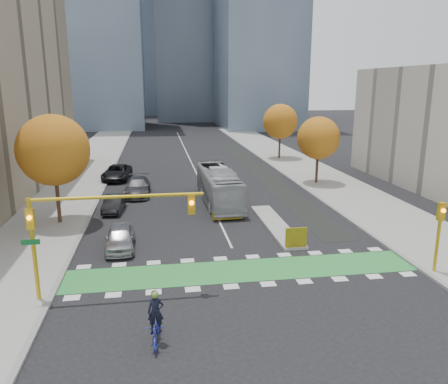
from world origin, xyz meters
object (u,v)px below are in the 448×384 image
object	(u,v)px
parked_car_c	(138,187)
parked_car_d	(117,173)
tree_west	(53,150)
tree_east_far	(280,122)
tree_east_near	(318,138)
bus	(219,186)
hazard_board	(296,237)
traffic_signal_west	(88,220)
cyclist	(156,326)
traffic_signal_east	(439,227)
parked_car_a	(120,238)
parked_car_b	(114,204)

from	to	relation	value
parked_car_c	parked_car_d	bearing A→B (deg)	110.92
tree_west	tree_east_far	bearing A→B (deg)	46.70
tree_east_near	parked_car_d	world-z (taller)	tree_east_near
parked_car_d	bus	bearing A→B (deg)	-43.62
hazard_board	parked_car_c	xyz separation A→B (m)	(-10.50, 15.83, 0.01)
traffic_signal_west	cyclist	bearing A→B (deg)	-55.43
hazard_board	parked_car_c	bearing A→B (deg)	123.55
hazard_board	bus	world-z (taller)	bus
traffic_signal_east	parked_car_a	distance (m)	18.87
tree_west	bus	bearing A→B (deg)	17.48
bus	tree_east_near	bearing A→B (deg)	26.81
traffic_signal_west	cyclist	world-z (taller)	traffic_signal_west
traffic_signal_west	traffic_signal_east	bearing A→B (deg)	0.01
parked_car_b	parked_car_d	size ratio (longest dim) A/B	0.71
parked_car_a	tree_east_far	bearing A→B (deg)	57.33
parked_car_b	parked_car_d	bearing A→B (deg)	97.68
hazard_board	traffic_signal_east	distance (m)	8.26
tree_east_far	parked_car_a	distance (m)	37.76
tree_east_far	parked_car_c	world-z (taller)	tree_east_far
tree_east_far	parked_car_c	bearing A→B (deg)	-136.60
tree_east_far	traffic_signal_west	world-z (taller)	tree_east_far
tree_west	tree_east_far	world-z (taller)	tree_west
hazard_board	bus	size ratio (longest dim) A/B	0.13
bus	traffic_signal_west	bearing A→B (deg)	-118.84
traffic_signal_east	parked_car_c	size ratio (longest dim) A/B	0.73
tree_west	bus	xyz separation A→B (m)	(12.73, 4.01, -4.06)
parked_car_a	cyclist	bearing A→B (deg)	-79.73
tree_west	parked_car_d	bearing A→B (deg)	78.99
tree_east_far	parked_car_c	distance (m)	26.52
tree_east_far	bus	xyz separation A→B (m)	(-11.77, -21.99, -3.69)
parked_car_c	parked_car_d	size ratio (longest dim) A/B	0.97
cyclist	parked_car_c	distance (m)	25.05
parked_car_b	parked_car_d	distance (m)	12.69
hazard_board	parked_car_a	distance (m)	11.24
hazard_board	parked_car_a	size ratio (longest dim) A/B	0.32
tree_east_far	bus	world-z (taller)	tree_east_far
traffic_signal_west	tree_west	bearing A→B (deg)	108.02
tree_east_far	tree_west	bearing A→B (deg)	-133.30
bus	parked_car_c	world-z (taller)	bus
parked_car_b	parked_car_a	bearing A→B (deg)	-78.17
traffic_signal_east	parked_car_d	xyz separation A→B (m)	(-19.50, 27.93, -1.93)
tree_east_near	bus	size ratio (longest dim) A/B	0.64
cyclist	parked_car_b	bearing A→B (deg)	103.57
tree_east_far	parked_car_c	xyz separation A→B (m)	(-19.00, -17.97, -4.43)
parked_car_a	parked_car_c	world-z (taller)	parked_car_c
parked_car_b	parked_car_d	xyz separation A→B (m)	(-0.76, 12.66, 0.13)
cyclist	bus	xyz separation A→B (m)	(5.59, 20.98, 0.78)
tree_east_near	bus	distance (m)	13.19
traffic_signal_east	parked_car_b	bearing A→B (deg)	140.84
tree_east_near	traffic_signal_east	size ratio (longest dim) A/B	1.73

